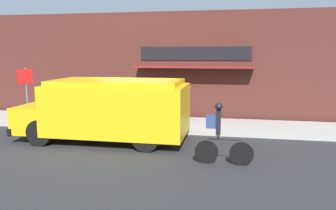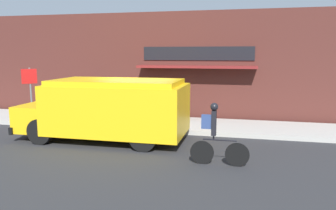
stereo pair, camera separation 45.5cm
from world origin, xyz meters
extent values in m
plane|color=#2B2B2D|center=(0.00, 0.00, 0.00)|extent=(70.00, 70.00, 0.00)
cube|color=#ADAAA3|center=(0.00, 1.23, 0.08)|extent=(28.00, 2.46, 0.17)
cube|color=#4C231E|center=(0.00, 2.76, 2.34)|extent=(17.81, 0.18, 4.67)
cube|color=black|center=(1.82, 2.65, 2.90)|extent=(4.73, 0.05, 0.58)
cube|color=maroon|center=(1.82, 2.27, 2.35)|extent=(4.96, 0.79, 0.10)
cube|color=yellow|center=(-0.29, -1.25, 1.09)|extent=(4.51, 2.29, 1.60)
cube|color=yellow|center=(-3.08, -1.26, 0.73)|extent=(1.08, 2.10, 0.88)
cube|color=yellow|center=(-0.29, -1.25, 1.97)|extent=(4.15, 2.10, 0.16)
cube|color=black|center=(-3.58, -1.26, 0.39)|extent=(0.12, 2.24, 0.24)
cube|color=red|center=(-1.53, 0.14, 1.17)|extent=(0.02, 0.44, 0.44)
cylinder|color=black|center=(-2.56, -0.27, 0.42)|extent=(0.83, 0.26, 0.83)
cylinder|color=black|center=(-2.56, -2.24, 0.42)|extent=(0.83, 0.26, 0.83)
cylinder|color=black|center=(0.91, -0.27, 0.42)|extent=(0.83, 0.26, 0.83)
cylinder|color=black|center=(0.91, -2.24, 0.42)|extent=(0.83, 0.26, 0.83)
cylinder|color=black|center=(3.67, -2.98, 0.31)|extent=(0.63, 0.04, 0.63)
cylinder|color=black|center=(2.76, -2.98, 0.31)|extent=(0.63, 0.04, 0.63)
cylinder|color=black|center=(3.22, -2.98, 0.68)|extent=(0.87, 0.04, 0.04)
cylinder|color=black|center=(3.06, -2.98, 0.74)|extent=(0.04, 0.04, 0.12)
cube|color=black|center=(3.06, -2.98, 1.12)|extent=(0.12, 0.20, 0.64)
sphere|color=black|center=(3.06, -2.98, 1.55)|extent=(0.20, 0.20, 0.20)
cube|color=navy|center=(2.87, -2.98, 1.15)|extent=(0.26, 0.14, 0.36)
cylinder|color=slate|center=(-4.77, 0.47, 1.25)|extent=(0.07, 0.07, 2.16)
cube|color=red|center=(-4.77, 0.42, 1.98)|extent=(0.45, 0.45, 0.60)
cylinder|color=#2D5138|center=(1.07, 1.62, 0.60)|extent=(0.49, 0.49, 0.86)
cylinder|color=black|center=(1.07, 1.62, 1.05)|extent=(0.50, 0.50, 0.04)
camera|label=1|loc=(3.32, -11.40, 2.90)|focal=35.00mm
camera|label=2|loc=(3.77, -11.31, 2.90)|focal=35.00mm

